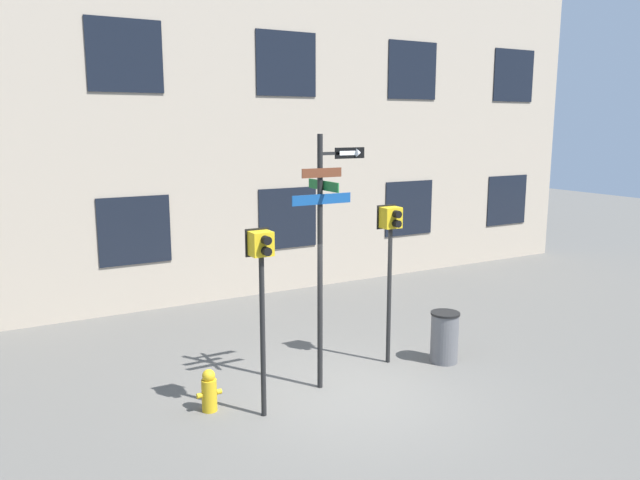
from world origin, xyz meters
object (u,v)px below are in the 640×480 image
Objects in this scene: pedestrian_signal_left at (262,273)px; fire_hydrant at (209,391)px; pedestrian_signal_right at (390,240)px; trash_bin at (444,337)px; street_sign_pole at (324,239)px.

pedestrian_signal_left is 4.27× the size of fire_hydrant.
pedestrian_signal_left is at bearing -40.33° from fire_hydrant.
trash_bin is at bearing -27.91° from pedestrian_signal_right.
street_sign_pole is at bearing -167.23° from pedestrian_signal_right.
pedestrian_signal_right is (1.61, 0.37, -0.22)m from street_sign_pole.
fire_hydrant is (-2.01, 0.09, -2.24)m from street_sign_pole.
pedestrian_signal_right reaches higher than trash_bin.
trash_bin is (3.88, 0.35, -1.78)m from pedestrian_signal_left.
street_sign_pole is at bearing 19.88° from pedestrian_signal_left.
pedestrian_signal_right is 4.15m from fire_hydrant.
street_sign_pole is at bearing -2.59° from fire_hydrant.
street_sign_pole is 1.47× the size of pedestrian_signal_left.
pedestrian_signal_left is at bearing -174.81° from trash_bin.
street_sign_pole is 6.27× the size of fire_hydrant.
trash_bin is at bearing -2.92° from street_sign_pole.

